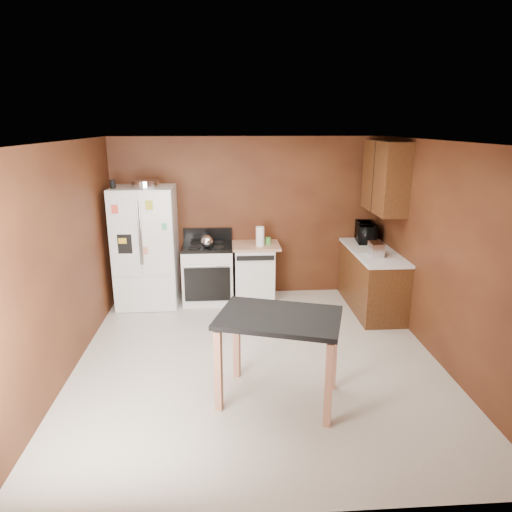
{
  "coord_description": "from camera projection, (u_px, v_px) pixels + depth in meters",
  "views": [
    {
      "loc": [
        -0.34,
        -4.84,
        2.68
      ],
      "look_at": [
        0.04,
        0.85,
        1.02
      ],
      "focal_mm": 32.0,
      "sensor_mm": 36.0,
      "label": 1
    }
  ],
  "objects": [
    {
      "name": "wall_right",
      "position": [
        442.0,
        254.0,
        5.19
      ],
      "size": [
        0.0,
        4.5,
        4.5
      ],
      "primitive_type": "plane",
      "rotation": [
        1.57,
        0.0,
        -1.57
      ],
      "color": "#5B3017",
      "rests_on": "ground"
    },
    {
      "name": "wall_front",
      "position": [
        283.0,
        357.0,
        2.9
      ],
      "size": [
        4.2,
        0.0,
        4.2
      ],
      "primitive_type": "plane",
      "rotation": [
        -1.57,
        0.0,
        0.0
      ],
      "color": "#5B3017",
      "rests_on": "ground"
    },
    {
      "name": "right_cabinets",
      "position": [
        376.0,
        249.0,
        6.68
      ],
      "size": [
        0.63,
        1.58,
        2.45
      ],
      "color": "brown",
      "rests_on": "ground"
    },
    {
      "name": "gas_range",
      "position": [
        208.0,
        272.0,
        7.08
      ],
      "size": [
        0.76,
        0.68,
        1.1
      ],
      "color": "white",
      "rests_on": "ground"
    },
    {
      "name": "wall_left",
      "position": [
        64.0,
        261.0,
        4.92
      ],
      "size": [
        0.0,
        4.5,
        4.5
      ],
      "primitive_type": "plane",
      "rotation": [
        1.57,
        0.0,
        1.57
      ],
      "color": "#5B3017",
      "rests_on": "ground"
    },
    {
      "name": "paper_towel",
      "position": [
        260.0,
        236.0,
        6.9
      ],
      "size": [
        0.13,
        0.13,
        0.3
      ],
      "primitive_type": "cylinder",
      "rotation": [
        0.0,
        0.0,
        0.05
      ],
      "color": "white",
      "rests_on": "dishwasher"
    },
    {
      "name": "dishwasher",
      "position": [
        254.0,
        271.0,
        7.15
      ],
      "size": [
        0.78,
        0.63,
        0.89
      ],
      "color": "white",
      "rests_on": "ground"
    },
    {
      "name": "kettle",
      "position": [
        207.0,
        242.0,
        6.77
      ],
      "size": [
        0.19,
        0.19,
        0.19
      ],
      "primitive_type": "sphere",
      "color": "silver",
      "rests_on": "gas_range"
    },
    {
      "name": "green_canister",
      "position": [
        268.0,
        241.0,
        7.04
      ],
      "size": [
        0.1,
        0.1,
        0.1
      ],
      "primitive_type": "cylinder",
      "rotation": [
        0.0,
        0.0,
        0.14
      ],
      "color": "green",
      "rests_on": "dishwasher"
    },
    {
      "name": "island",
      "position": [
        279.0,
        329.0,
        4.41
      ],
      "size": [
        1.34,
        1.09,
        0.91
      ],
      "color": "black",
      "rests_on": "ground"
    },
    {
      "name": "roasting_pan",
      "position": [
        145.0,
        184.0,
        6.55
      ],
      "size": [
        0.4,
        0.4,
        0.1
      ],
      "primitive_type": "cylinder",
      "color": "silver",
      "rests_on": "refrigerator"
    },
    {
      "name": "ceiling",
      "position": [
        258.0,
        142.0,
        4.7
      ],
      "size": [
        4.5,
        4.5,
        0.0
      ],
      "primitive_type": "plane",
      "rotation": [
        3.14,
        0.0,
        0.0
      ],
      "color": "white",
      "rests_on": "ground"
    },
    {
      "name": "floor",
      "position": [
        258.0,
        359.0,
        5.4
      ],
      "size": [
        4.5,
        4.5,
        0.0
      ],
      "primitive_type": "plane",
      "color": "beige",
      "rests_on": "ground"
    },
    {
      "name": "microwave",
      "position": [
        366.0,
        233.0,
        7.12
      ],
      "size": [
        0.4,
        0.54,
        0.28
      ],
      "primitive_type": "imported",
      "rotation": [
        0.0,
        0.0,
        1.44
      ],
      "color": "black",
      "rests_on": "right_cabinets"
    },
    {
      "name": "pen_cup",
      "position": [
        113.0,
        184.0,
        6.42
      ],
      "size": [
        0.08,
        0.08,
        0.12
      ],
      "primitive_type": "cylinder",
      "color": "black",
      "rests_on": "refrigerator"
    },
    {
      "name": "toaster",
      "position": [
        376.0,
        249.0,
        6.35
      ],
      "size": [
        0.17,
        0.27,
        0.19
      ],
      "primitive_type": "cube",
      "rotation": [
        0.0,
        0.0,
        -0.01
      ],
      "color": "silver",
      "rests_on": "right_cabinets"
    },
    {
      "name": "refrigerator",
      "position": [
        146.0,
        247.0,
        6.84
      ],
      "size": [
        0.9,
        0.8,
        1.8
      ],
      "color": "white",
      "rests_on": "ground"
    },
    {
      "name": "wall_back",
      "position": [
        248.0,
        218.0,
        7.21
      ],
      "size": [
        4.2,
        0.0,
        4.2
      ],
      "primitive_type": "plane",
      "rotation": [
        1.57,
        0.0,
        0.0
      ],
      "color": "#5B3017",
      "rests_on": "ground"
    }
  ]
}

